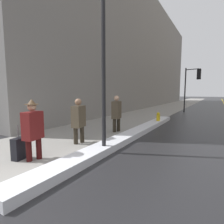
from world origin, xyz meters
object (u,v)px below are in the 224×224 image
at_px(pedestrian_nearside, 117,112).
at_px(rolling_suitcase, 19,149).
at_px(fire_hydrant, 158,118).
at_px(pedestrian_in_fedora, 33,127).
at_px(traffic_light_near, 193,80).
at_px(pedestrian_in_glasses, 79,119).
at_px(lamp_post, 103,39).

xyz_separation_m(pedestrian_nearside, rolling_suitcase, (-0.58, -4.27, -0.62)).
bearing_deg(rolling_suitcase, fire_hydrant, 154.78).
bearing_deg(pedestrian_in_fedora, traffic_light_near, 159.43).
bearing_deg(traffic_light_near, fire_hydrant, -88.20).
xyz_separation_m(pedestrian_in_glasses, pedestrian_nearside, (0.22, 2.29, 0.04)).
height_order(traffic_light_near, rolling_suitcase, traffic_light_near).
distance_m(traffic_light_near, fire_hydrant, 7.81).
bearing_deg(pedestrian_in_fedora, fire_hydrant, 157.45).
bearing_deg(fire_hydrant, pedestrian_in_fedora, -100.63).
xyz_separation_m(traffic_light_near, pedestrian_nearside, (-1.97, -10.15, -1.95)).
bearing_deg(lamp_post, fire_hydrant, 89.63).
height_order(lamp_post, traffic_light_near, lamp_post).
relative_size(pedestrian_in_fedora, fire_hydrant, 2.34).
relative_size(pedestrian_in_fedora, pedestrian_nearside, 0.98).
bearing_deg(traffic_light_near, pedestrian_in_fedora, -90.07).
bearing_deg(traffic_light_near, pedestrian_in_glasses, -91.42).
bearing_deg(pedestrian_in_fedora, rolling_suitcase, -76.35).
relative_size(traffic_light_near, rolling_suitcase, 4.18).
bearing_deg(pedestrian_in_glasses, traffic_light_near, 158.08).
bearing_deg(rolling_suitcase, pedestrian_nearside, 160.40).
height_order(pedestrian_in_fedora, pedestrian_in_glasses, pedestrian_in_fedora).
height_order(pedestrian_in_fedora, rolling_suitcase, pedestrian_in_fedora).
distance_m(lamp_post, traffic_light_near, 12.81).
height_order(pedestrian_in_fedora, fire_hydrant, pedestrian_in_fedora).
distance_m(lamp_post, pedestrian_in_fedora, 3.10).
height_order(lamp_post, pedestrian_nearside, lamp_post).
distance_m(pedestrian_in_fedora, fire_hydrant, 7.04).
bearing_deg(lamp_post, pedestrian_in_glasses, 165.68).
xyz_separation_m(lamp_post, fire_hydrant, (0.03, 5.43, -2.97)).
bearing_deg(rolling_suitcase, traffic_light_near, 158.07).
relative_size(traffic_light_near, pedestrian_in_glasses, 2.49).
height_order(traffic_light_near, pedestrian_nearside, traffic_light_near).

